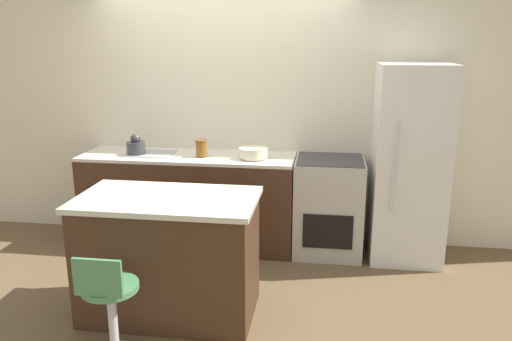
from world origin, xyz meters
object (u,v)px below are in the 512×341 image
at_px(oven_range, 328,206).
at_px(kettle, 136,146).
at_px(stool_chair, 110,308).
at_px(mixing_bowl, 253,153).
at_px(refrigerator, 409,164).

height_order(oven_range, kettle, kettle).
relative_size(stool_chair, mixing_bowl, 2.86).
height_order(oven_range, mixing_bowl, mixing_bowl).
bearing_deg(oven_range, mixing_bowl, -176.65).
xyz_separation_m(stool_chair, mixing_bowl, (0.64, 1.91, 0.60)).
bearing_deg(stool_chair, mixing_bowl, 71.50).
height_order(oven_range, refrigerator, refrigerator).
relative_size(oven_range, stool_chair, 1.20).
relative_size(kettle, mixing_bowl, 0.73).
bearing_deg(kettle, stool_chair, -74.49).
distance_m(oven_range, kettle, 1.98).
relative_size(refrigerator, kettle, 9.14).
bearing_deg(mixing_bowl, stool_chair, -108.50).
bearing_deg(kettle, mixing_bowl, 0.00).
distance_m(stool_chair, kettle, 2.08).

